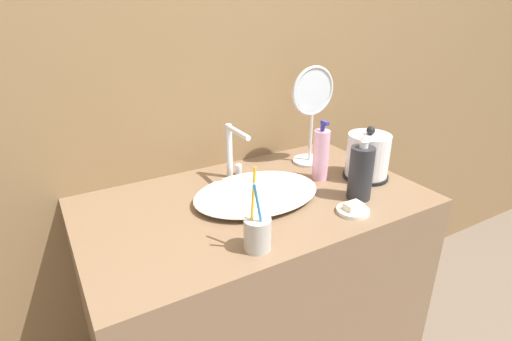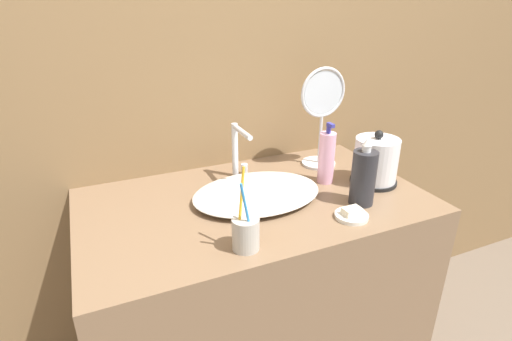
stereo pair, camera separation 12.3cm
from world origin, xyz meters
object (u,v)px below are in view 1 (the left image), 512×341
Objects in this scene: faucet at (233,149)px; toothbrush_cup at (257,233)px; lotion_bottle at (321,155)px; vanity_mirror at (312,110)px; shampoo_bottle at (361,172)px; electric_kettle at (367,158)px.

toothbrush_cup reaches higher than faucet.
toothbrush_cup is at bearing -147.38° from lotion_bottle.
faucet is 0.53× the size of vanity_mirror.
vanity_mirror is at bearing 65.96° from lotion_bottle.
lotion_bottle is 0.20m from vanity_mirror.
toothbrush_cup is 0.64m from vanity_mirror.
faucet is 0.43m from shampoo_bottle.
faucet is 1.03× the size of electric_kettle.
vanity_mirror is at bearing 40.62° from toothbrush_cup.
vanity_mirror reaches higher than shampoo_bottle.
shampoo_bottle is 0.35m from vanity_mirror.
electric_kettle is (0.41, -0.23, -0.04)m from faucet.
lotion_bottle is (-0.15, 0.07, 0.02)m from electric_kettle.
electric_kettle is 0.27m from vanity_mirror.
faucet is 0.91× the size of shampoo_bottle.
lotion_bottle reaches higher than faucet.
vanity_mirror is at bearing -1.73° from faucet.
vanity_mirror is (0.33, -0.01, 0.10)m from faucet.
lotion_bottle is at bearing -30.30° from faucet.
vanity_mirror reaches higher than faucet.
faucet is 0.31m from lotion_bottle.
electric_kettle is 0.89× the size of lotion_bottle.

